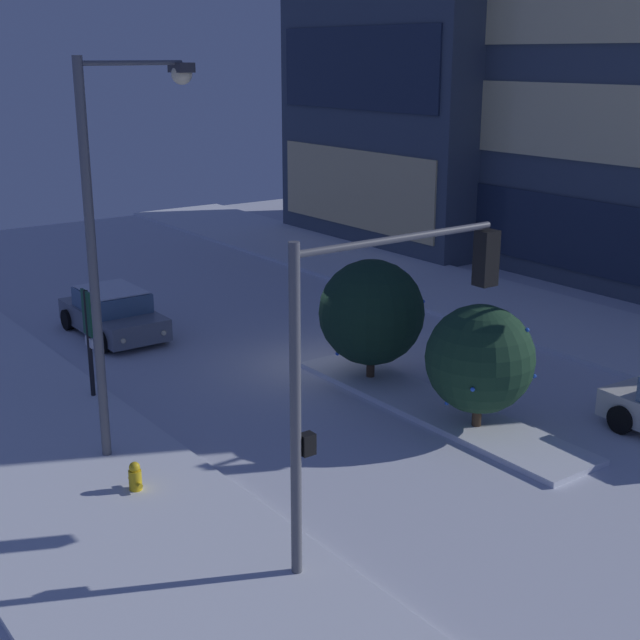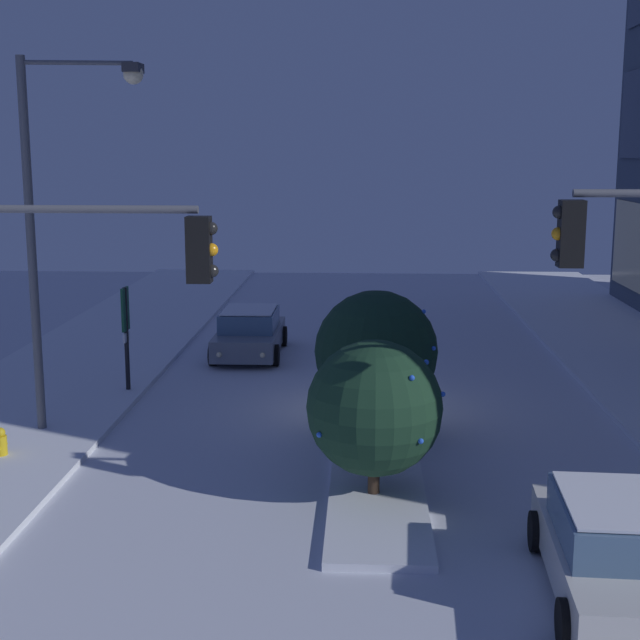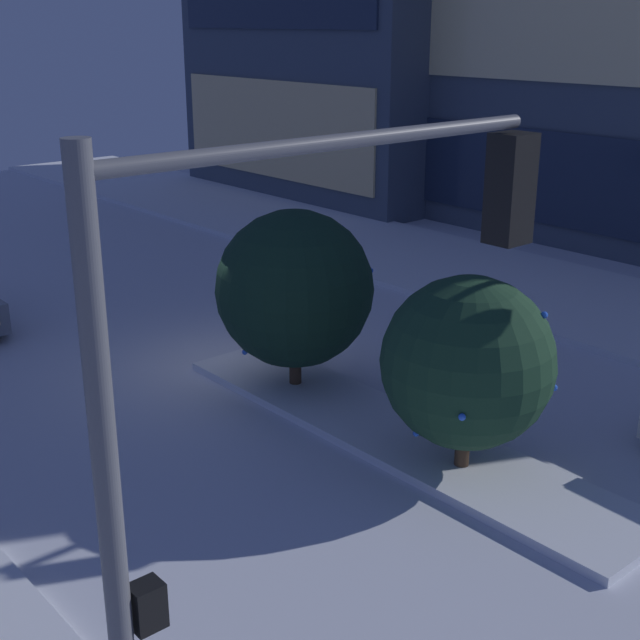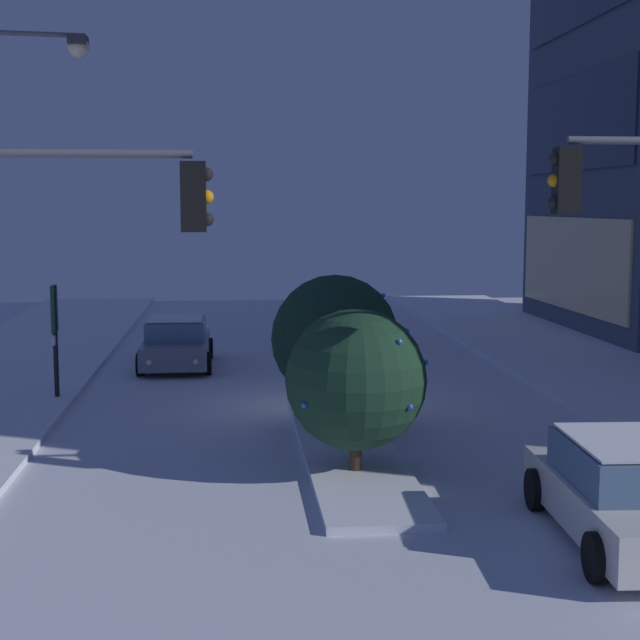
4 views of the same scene
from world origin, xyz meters
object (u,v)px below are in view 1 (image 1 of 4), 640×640
at_px(car_near, 113,313).
at_px(decorated_tree_left_of_median, 480,359).
at_px(fire_hydrant, 135,480).
at_px(street_lamp_arched, 118,209).
at_px(traffic_light_corner_near_right, 382,334).
at_px(decorated_tree_median, 371,312).
at_px(parking_info_sign, 88,331).

bearing_deg(car_near, decorated_tree_left_of_median, 17.62).
bearing_deg(car_near, fire_hydrant, -21.46).
relative_size(car_near, street_lamp_arched, 0.52).
distance_m(traffic_light_corner_near_right, decorated_tree_median, 8.57).
bearing_deg(street_lamp_arched, decorated_tree_left_of_median, -35.30).
height_order(car_near, fire_hydrant, car_near).
distance_m(car_near, traffic_light_corner_near_right, 14.85).
bearing_deg(decorated_tree_left_of_median, parking_info_sign, -137.53).
relative_size(car_near, decorated_tree_median, 1.32).
bearing_deg(fire_hydrant, car_near, 158.71).
relative_size(traffic_light_corner_near_right, street_lamp_arched, 0.68).
distance_m(street_lamp_arched, fire_hydrant, 5.49).
distance_m(street_lamp_arched, decorated_tree_median, 7.81).
relative_size(traffic_light_corner_near_right, decorated_tree_left_of_median, 1.90).
bearing_deg(car_near, street_lamp_arched, -20.89).
bearing_deg(decorated_tree_median, fire_hydrant, -73.93).
distance_m(car_near, parking_info_sign, 5.62).
height_order(parking_info_sign, decorated_tree_median, decorated_tree_median).
distance_m(street_lamp_arched, decorated_tree_left_of_median, 8.64).
bearing_deg(parking_info_sign, decorated_tree_median, -23.47).
bearing_deg(decorated_tree_median, traffic_light_corner_near_right, -38.27).
height_order(fire_hydrant, decorated_tree_left_of_median, decorated_tree_left_of_median).
xyz_separation_m(car_near, decorated_tree_left_of_median, (11.89, 3.82, 1.06)).
xyz_separation_m(fire_hydrant, decorated_tree_left_of_median, (1.74, 7.77, 1.42)).
xyz_separation_m(car_near, traffic_light_corner_near_right, (14.43, -1.26, 3.26)).
bearing_deg(fire_hydrant, traffic_light_corner_near_right, 32.23).
distance_m(traffic_light_corner_near_right, street_lamp_arched, 6.66).
bearing_deg(traffic_light_corner_near_right, decorated_tree_left_of_median, 26.56).
bearing_deg(traffic_light_corner_near_right, fire_hydrant, 122.23).
bearing_deg(decorated_tree_left_of_median, fire_hydrant, -102.58).
bearing_deg(decorated_tree_left_of_median, decorated_tree_median, 178.89).
distance_m(car_near, decorated_tree_left_of_median, 12.53).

